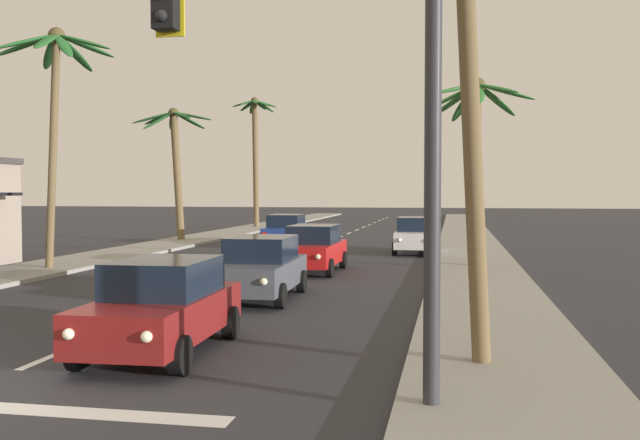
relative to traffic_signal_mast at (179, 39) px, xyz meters
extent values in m
cube|color=gray|center=(4.57, 19.79, -4.93)|extent=(3.20, 110.00, 0.14)
cube|color=gray|center=(-11.03, 19.79, -4.93)|extent=(3.20, 110.00, 0.14)
cube|color=silver|center=(-3.23, 2.04, -4.99)|extent=(0.16, 2.00, 0.01)
cube|color=silver|center=(-3.23, 6.10, -4.99)|extent=(0.16, 2.00, 0.01)
cube|color=silver|center=(-3.23, 10.15, -4.99)|extent=(0.16, 2.00, 0.01)
cube|color=silver|center=(-3.23, 14.20, -4.99)|extent=(0.16, 2.00, 0.01)
cube|color=silver|center=(-3.23, 18.25, -4.99)|extent=(0.16, 2.00, 0.01)
cube|color=silver|center=(-3.23, 22.30, -4.99)|extent=(0.16, 2.00, 0.01)
cube|color=silver|center=(-3.23, 26.35, -4.99)|extent=(0.16, 2.00, 0.01)
cube|color=silver|center=(-3.23, 30.40, -4.99)|extent=(0.16, 2.00, 0.01)
cube|color=silver|center=(-3.23, 34.45, -4.99)|extent=(0.16, 2.00, 0.01)
cube|color=silver|center=(-3.23, 38.50, -4.99)|extent=(0.16, 2.00, 0.01)
cube|color=silver|center=(-3.23, 42.55, -4.99)|extent=(0.16, 2.00, 0.01)
cube|color=silver|center=(-3.23, 46.60, -4.99)|extent=(0.16, 2.00, 0.01)
cube|color=silver|center=(-3.23, 50.65, -4.99)|extent=(0.16, 2.00, 0.01)
cube|color=silver|center=(-3.23, 54.71, -4.99)|extent=(0.16, 2.00, 0.01)
cube|color=silver|center=(-3.23, 58.76, -4.99)|extent=(0.16, 2.00, 0.01)
cube|color=silver|center=(-3.23, 62.81, -4.99)|extent=(0.16, 2.00, 0.01)
cube|color=silver|center=(-3.23, 66.86, -4.99)|extent=(0.16, 2.00, 0.01)
cube|color=silver|center=(-1.03, -0.81, -4.99)|extent=(4.00, 0.44, 0.01)
cylinder|color=#2D2D33|center=(3.45, 0.00, -1.53)|extent=(0.22, 0.22, 6.93)
sphere|color=black|center=(-0.18, -0.16, 0.29)|extent=(0.17, 0.17, 0.17)
cube|color=maroon|center=(-1.42, 2.63, -4.32)|extent=(1.88, 4.35, 0.72)
cube|color=black|center=(-1.42, 2.78, -3.64)|extent=(1.66, 2.25, 0.64)
cylinder|color=black|center=(-0.51, 1.24, -4.68)|extent=(0.24, 0.65, 0.64)
cylinder|color=black|center=(-2.24, 1.19, -4.68)|extent=(0.24, 0.65, 0.64)
cylinder|color=black|center=(-0.60, 4.07, -4.68)|extent=(0.24, 0.65, 0.64)
cylinder|color=black|center=(-2.32, 4.02, -4.68)|extent=(0.24, 0.65, 0.64)
sphere|color=#F9EFC6|center=(-0.73, 0.48, -4.24)|extent=(0.18, 0.18, 0.18)
sphere|color=#F9EFC6|center=(-1.97, 0.44, -4.24)|extent=(0.18, 0.18, 0.18)
cube|color=red|center=(-0.82, 4.81, -4.22)|extent=(0.24, 0.07, 0.20)
cube|color=red|center=(-2.14, 4.77, -4.22)|extent=(0.24, 0.07, 0.20)
cube|color=#4C515B|center=(-1.37, 9.08, -4.32)|extent=(1.87, 4.34, 0.72)
cube|color=black|center=(-1.37, 9.23, -3.64)|extent=(1.66, 2.24, 0.64)
cylinder|color=black|center=(-0.47, 7.69, -4.68)|extent=(0.24, 0.65, 0.64)
cylinder|color=black|center=(-2.19, 7.64, -4.68)|extent=(0.24, 0.65, 0.64)
cylinder|color=black|center=(-0.54, 10.52, -4.68)|extent=(0.24, 0.65, 0.64)
cylinder|color=black|center=(-2.26, 10.48, -4.68)|extent=(0.24, 0.65, 0.64)
sphere|color=#F9EFC6|center=(-0.69, 6.93, -4.24)|extent=(0.18, 0.18, 0.18)
sphere|color=#F9EFC6|center=(-1.93, 6.90, -4.24)|extent=(0.18, 0.18, 0.18)
cube|color=red|center=(-0.76, 11.26, -4.22)|extent=(0.24, 0.07, 0.20)
cube|color=red|center=(-2.08, 11.22, -4.22)|extent=(0.24, 0.07, 0.20)
cube|color=red|center=(-1.20, 15.54, -4.32)|extent=(1.81, 4.32, 0.72)
cube|color=black|center=(-1.19, 15.69, -3.64)|extent=(1.62, 2.22, 0.64)
cylinder|color=black|center=(-0.35, 14.11, -4.68)|extent=(0.23, 0.64, 0.64)
cylinder|color=black|center=(-2.07, 14.13, -4.68)|extent=(0.23, 0.64, 0.64)
cylinder|color=black|center=(-0.32, 16.94, -4.68)|extent=(0.23, 0.64, 0.64)
cylinder|color=black|center=(-2.04, 16.96, -4.68)|extent=(0.23, 0.64, 0.64)
sphere|color=#F9EFC6|center=(-0.60, 13.36, -4.24)|extent=(0.18, 0.18, 0.18)
sphere|color=#F9EFC6|center=(-1.84, 13.37, -4.24)|extent=(0.18, 0.18, 0.18)
cube|color=red|center=(-0.51, 17.69, -4.22)|extent=(0.24, 0.06, 0.20)
cube|color=red|center=(-1.83, 17.70, -4.22)|extent=(0.24, 0.06, 0.20)
cube|color=navy|center=(-4.75, 26.51, -4.32)|extent=(1.85, 4.34, 0.72)
cube|color=black|center=(-4.75, 26.36, -3.64)|extent=(1.65, 2.23, 0.64)
cylinder|color=black|center=(-5.64, 27.91, -4.68)|extent=(0.23, 0.64, 0.64)
cylinder|color=black|center=(-3.92, 27.94, -4.68)|extent=(0.23, 0.64, 0.64)
cylinder|color=black|center=(-5.58, 25.07, -4.68)|extent=(0.23, 0.64, 0.64)
cylinder|color=black|center=(-3.86, 25.11, -4.68)|extent=(0.23, 0.64, 0.64)
sphere|color=#B2B2AD|center=(-5.42, 28.66, -4.24)|extent=(0.18, 0.18, 0.18)
sphere|color=#B2B2AD|center=(-4.18, 28.69, -4.24)|extent=(0.18, 0.18, 0.18)
cube|color=red|center=(-5.37, 24.33, -4.22)|extent=(0.24, 0.07, 0.20)
cube|color=red|center=(-4.05, 24.36, -4.22)|extent=(0.24, 0.07, 0.20)
cube|color=silver|center=(2.00, 23.81, -4.32)|extent=(1.85, 4.34, 0.72)
cube|color=black|center=(2.00, 23.96, -3.64)|extent=(1.65, 2.23, 0.64)
cylinder|color=black|center=(2.89, 22.41, -4.68)|extent=(0.23, 0.64, 0.64)
cylinder|color=black|center=(1.17, 22.38, -4.68)|extent=(0.23, 0.64, 0.64)
cylinder|color=black|center=(2.84, 25.25, -4.68)|extent=(0.23, 0.64, 0.64)
cylinder|color=black|center=(1.11, 25.21, -4.68)|extent=(0.23, 0.64, 0.64)
sphere|color=#B2B2AD|center=(2.67, 21.66, -4.24)|extent=(0.18, 0.18, 0.18)
sphere|color=#B2B2AD|center=(1.43, 21.63, -4.24)|extent=(0.18, 0.18, 0.18)
cube|color=red|center=(2.62, 25.99, -4.22)|extent=(0.24, 0.06, 0.20)
cube|color=red|center=(1.30, 25.96, -4.22)|extent=(0.24, 0.06, 0.20)
cylinder|color=brown|center=(-10.44, 14.08, -0.81)|extent=(0.73, 0.28, 8.38)
ellipsoid|color=#236028|center=(-9.09, 13.89, 3.15)|extent=(2.36, 0.77, 0.80)
ellipsoid|color=#236028|center=(-9.62, 15.08, 3.23)|extent=(1.56, 2.23, 0.63)
ellipsoid|color=#236028|center=(-10.13, 15.16, 2.99)|extent=(0.58, 2.26, 1.10)
ellipsoid|color=#236028|center=(-10.95, 14.90, 3.02)|extent=(1.80, 1.95, 1.05)
ellipsoid|color=#236028|center=(-11.33, 13.88, 3.09)|extent=(2.33, 0.79, 0.91)
ellipsoid|color=#236028|center=(-10.88, 13.17, 3.07)|extent=(1.66, 2.08, 0.96)
ellipsoid|color=#236028|center=(-9.98, 13.01, 3.02)|extent=(0.89, 2.28, 1.06)
ellipsoid|color=#236028|center=(-9.51, 13.31, 2.92)|extent=(1.77, 1.86, 1.25)
sphere|color=#4C4223|center=(-10.22, 14.08, 3.43)|extent=(0.60, 0.60, 0.60)
cylinder|color=brown|center=(-11.67, 28.86, -1.38)|extent=(0.83, 0.42, 7.25)
ellipsoid|color=#1E5123|center=(-10.69, 28.75, 2.09)|extent=(2.43, 0.63, 0.64)
ellipsoid|color=#1E5123|center=(-11.29, 29.85, 1.94)|extent=(1.52, 2.22, 0.93)
ellipsoid|color=#1E5123|center=(-12.35, 29.89, 1.91)|extent=(1.33, 2.27, 0.99)
ellipsoid|color=#1E5123|center=(-12.96, 29.32, 2.06)|extent=(2.36, 1.30, 0.71)
ellipsoid|color=#1E5123|center=(-13.00, 28.57, 2.02)|extent=(2.40, 0.99, 0.77)
ellipsoid|color=#1E5123|center=(-12.35, 27.89, 1.79)|extent=(1.35, 2.17, 1.22)
ellipsoid|color=#1E5123|center=(-11.05, 28.01, 2.07)|extent=(1.95, 2.00, 0.68)
sphere|color=#4C4223|center=(-11.87, 28.86, 2.29)|extent=(0.60, 0.60, 0.60)
cylinder|color=brown|center=(-11.26, 43.65, -0.14)|extent=(0.54, 0.42, 9.72)
ellipsoid|color=#236028|center=(-10.47, 43.77, 4.55)|extent=(1.80, 0.64, 0.66)
ellipsoid|color=#236028|center=(-10.67, 44.11, 4.40)|extent=(1.58, 1.29, 0.96)
ellipsoid|color=#236028|center=(-11.10, 44.48, 4.55)|extent=(0.85, 1.81, 0.67)
ellipsoid|color=#236028|center=(-11.68, 44.36, 4.39)|extent=(1.09, 1.66, 0.98)
ellipsoid|color=#236028|center=(-12.02, 44.11, 4.47)|extent=(1.66, 1.28, 0.82)
ellipsoid|color=#236028|center=(-12.19, 43.54, 4.58)|extent=(1.81, 0.61, 0.61)
ellipsoid|color=#236028|center=(-11.66, 42.85, 4.56)|extent=(1.06, 1.78, 0.66)
ellipsoid|color=#236028|center=(-11.04, 42.82, 4.61)|extent=(0.96, 1.82, 0.55)
ellipsoid|color=#236028|center=(-10.59, 43.21, 4.53)|extent=(1.71, 1.24, 0.72)
sphere|color=#4C4223|center=(-11.32, 43.65, 4.77)|extent=(0.60, 0.60, 0.60)
cylinder|color=brown|center=(3.99, 2.45, -0.98)|extent=(0.71, 0.30, 8.03)
cylinder|color=brown|center=(4.54, 17.79, -1.62)|extent=(0.38, 0.32, 6.75)
ellipsoid|color=#2D702D|center=(5.61, 17.82, 1.55)|extent=(2.14, 0.46, 0.74)
ellipsoid|color=#2D702D|center=(5.29, 18.41, 1.32)|extent=(1.75, 1.58, 1.19)
ellipsoid|color=#2D702D|center=(4.52, 18.71, 1.26)|extent=(0.51, 1.92, 1.29)
ellipsoid|color=#2D702D|center=(4.12, 18.57, 1.25)|extent=(1.29, 1.83, 1.33)
ellipsoid|color=#2D702D|center=(3.77, 18.33, 1.35)|extent=(1.87, 1.45, 1.13)
ellipsoid|color=#2D702D|center=(3.66, 17.45, 1.37)|extent=(2.02, 1.07, 1.09)
ellipsoid|color=#2D702D|center=(3.86, 17.01, 1.61)|extent=(1.74, 1.86, 0.62)
ellipsoid|color=#2D702D|center=(4.59, 16.81, 1.39)|extent=(0.44, 2.03, 1.05)
ellipsoid|color=#2D702D|center=(5.24, 16.98, 1.58)|extent=(1.67, 1.90, 0.69)
sphere|color=#4C4223|center=(4.57, 17.79, 1.80)|extent=(0.60, 0.60, 0.60)
camera|label=1|loc=(3.71, -9.30, -2.07)|focal=39.92mm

